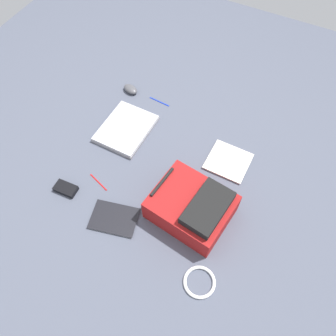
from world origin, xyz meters
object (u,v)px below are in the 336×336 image
laptop (126,129)px  backpack (193,207)px  cable_coil (199,282)px  pen_black (159,101)px  book_blue (114,218)px  book_comic (228,161)px  computer_mouse (131,89)px  pen_blue (98,182)px  power_brick (66,189)px

laptop → backpack: bearing=-118.6°
cable_coil → pen_black: 1.14m
backpack → cable_coil: 0.35m
book_blue → cable_coil: (-0.09, -0.52, 0.00)m
pen_black → book_comic: bearing=-112.2°
computer_mouse → pen_blue: (-0.67, -0.19, -0.02)m
book_blue → pen_black: size_ratio=1.88×
computer_mouse → pen_black: size_ratio=0.73×
laptop → book_comic: size_ratio=1.49×
laptop → power_brick: (-0.50, 0.08, -0.00)m
book_comic → computer_mouse: bearing=73.7°
book_blue → power_brick: size_ratio=2.22×
backpack → power_brick: (-0.18, 0.66, -0.07)m
laptop → power_brick: 0.51m
power_brick → pen_black: bearing=-10.6°
cable_coil → book_comic: bearing=10.6°
backpack → cable_coil: size_ratio=2.77×
laptop → power_brick: size_ratio=2.85×
power_brick → book_blue: bearing=-94.7°
computer_mouse → laptop: bearing=-137.7°
cable_coil → pen_blue: bearing=71.7°
book_comic → book_blue: bearing=146.5°
backpack → pen_blue: 0.54m
pen_blue → pen_black: bearing=-1.7°
laptop → book_blue: (-0.53, -0.24, -0.01)m
laptop → book_blue: 0.58m
book_blue → computer_mouse: (0.82, 0.38, 0.01)m
backpack → laptop: backpack is taller
book_comic → cable_coil: same height
pen_blue → power_brick: bearing=132.5°
book_blue → laptop: bearing=24.7°
computer_mouse → pen_black: 0.21m
pen_black → backpack: bearing=-140.1°
book_blue → pen_black: (0.82, 0.17, -0.00)m
book_blue → cable_coil: size_ratio=1.77×
laptop → cable_coil: (-0.62, -0.76, -0.01)m
computer_mouse → pen_black: (0.00, -0.21, -0.01)m
book_comic → cable_coil: bearing=-169.4°
book_comic → pen_blue: (-0.45, 0.58, -0.00)m
cable_coil → pen_black: (0.91, 0.69, -0.00)m
book_blue → pen_blue: book_blue is taller
computer_mouse → cable_coil: size_ratio=0.69×
book_comic → computer_mouse: computer_mouse is taller
computer_mouse → power_brick: computer_mouse is taller
backpack → book_blue: bearing=121.1°
computer_mouse → power_brick: 0.79m
book_comic → computer_mouse: 0.81m
laptop → pen_blue: laptop is taller
backpack → book_comic: 0.39m
power_brick → pen_black: power_brick is taller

